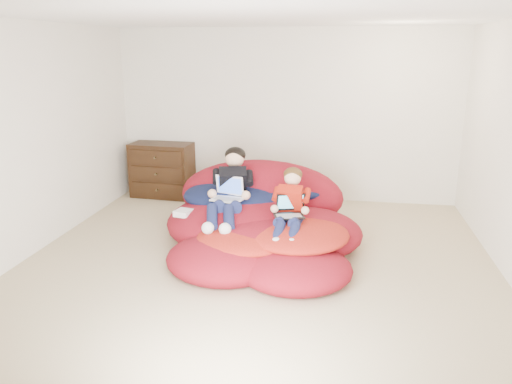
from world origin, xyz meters
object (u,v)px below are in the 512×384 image
(younger_boy, at_px, (290,203))
(laptop_black, at_px, (290,210))
(older_boy, at_px, (230,186))
(laptop_white, at_px, (228,193))
(dresser, at_px, (162,170))
(beanbag_pile, at_px, (260,223))

(younger_boy, relative_size, laptop_black, 2.45)
(older_boy, distance_m, laptop_white, 0.11)
(laptop_white, height_order, laptop_black, laptop_white)
(older_boy, distance_m, laptop_black, 0.80)
(younger_boy, relative_size, laptop_white, 2.45)
(dresser, height_order, older_boy, older_boy)
(laptop_black, bearing_deg, older_boy, 156.06)
(beanbag_pile, height_order, older_boy, older_boy)
(younger_boy, bearing_deg, laptop_black, -90.00)
(laptop_white, bearing_deg, older_boy, 90.00)
(beanbag_pile, bearing_deg, laptop_white, -166.39)
(beanbag_pile, relative_size, older_boy, 2.18)
(older_boy, height_order, younger_boy, older_boy)
(older_boy, xyz_separation_m, laptop_white, (0.00, -0.09, -0.06))
(laptop_black, bearing_deg, beanbag_pile, 139.41)
(dresser, xyz_separation_m, laptop_white, (1.45, -1.80, 0.22))
(beanbag_pile, relative_size, younger_boy, 2.66)
(dresser, relative_size, younger_boy, 1.01)
(dresser, height_order, beanbag_pile, beanbag_pile)
(laptop_black, bearing_deg, dresser, 136.98)
(younger_boy, bearing_deg, dresser, 137.62)
(older_boy, distance_m, younger_boy, 0.78)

